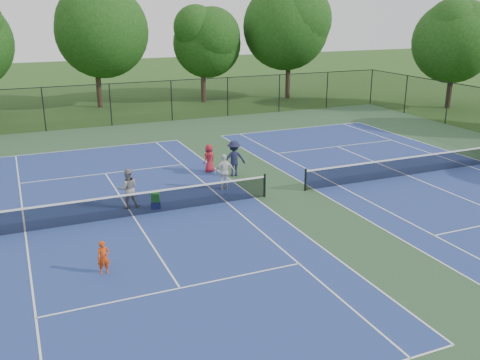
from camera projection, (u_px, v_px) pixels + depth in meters
name	position (u px, v px, depth m)	size (l,w,h in m)	color
ground	(285.00, 194.00, 24.41)	(140.00, 140.00, 0.00)	#234716
court_pad	(285.00, 194.00, 24.41)	(36.00, 36.00, 0.01)	#2A4A2C
tennis_court_left	(133.00, 214.00, 21.73)	(12.00, 23.83, 1.07)	navy
tennis_court_right	(408.00, 174.00, 27.03)	(12.00, 23.83, 1.07)	navy
perimeter_fence	(286.00, 160.00, 23.92)	(36.08, 36.08, 3.02)	black
tree_back_b	(94.00, 27.00, 43.57)	(7.60, 7.60, 10.03)	#2D2116
tree_back_c	(202.00, 39.00, 46.44)	(6.00, 6.00, 8.40)	#2D2116
tree_back_d	(289.00, 22.00, 48.18)	(7.80, 7.80, 10.37)	#2D2116
tree_side_e	(456.00, 37.00, 43.54)	(6.60, 6.60, 8.87)	#2D2116
child_player	(104.00, 258.00, 16.94)	(0.40, 0.26, 1.11)	#CB3B0D
instructor	(128.00, 188.00, 22.44)	(0.84, 0.65, 1.73)	gray
bystander_a	(224.00, 172.00, 24.80)	(0.98, 0.41, 1.68)	silver
bystander_b	(234.00, 158.00, 26.72)	(1.18, 0.68, 1.82)	#1A1C39
bystander_c	(209.00, 158.00, 27.45)	(0.71, 0.46, 1.45)	maroon
ball_crate	(156.00, 205.00, 22.57)	(0.41, 0.31, 0.31)	#16259C
ball_hopper	(155.00, 197.00, 22.47)	(0.34, 0.28, 0.39)	green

